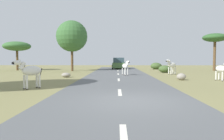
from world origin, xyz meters
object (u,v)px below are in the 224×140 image
object	(u,v)px
bush_0	(156,66)
tree_0	(215,38)
bush_1	(165,69)
rock_1	(66,75)
zebra_0	(125,66)
rock_2	(181,77)
car_0	(119,64)
zebra_3	(30,71)
tree_2	(72,36)
tree_3	(17,46)
zebra_1	(172,65)
zebra_2	(222,69)

from	to	relation	value
bush_0	tree_0	bearing A→B (deg)	-27.81
bush_1	rock_1	world-z (taller)	bush_1
zebra_0	rock_2	size ratio (longest dim) A/B	2.07
bush_1	car_0	bearing A→B (deg)	122.56
zebra_3	tree_2	bearing A→B (deg)	-46.83
bush_0	tree_3	bearing A→B (deg)	-170.76
zebra_0	tree_3	bearing A→B (deg)	-53.91
zebra_0	tree_3	world-z (taller)	tree_3
zebra_3	bush_1	distance (m)	17.17
tree_3	zebra_1	bearing A→B (deg)	-20.70
zebra_3	bush_1	size ratio (longest dim) A/B	1.15
zebra_2	car_0	distance (m)	18.99
zebra_2	bush_1	bearing A→B (deg)	-91.02
zebra_2	tree_2	xyz separation A→B (m)	(-13.73, 12.34, 3.72)
bush_0	rock_2	world-z (taller)	bush_0
tree_2	bush_0	size ratio (longest dim) A/B	3.91
zebra_3	zebra_1	bearing A→B (deg)	-94.86
zebra_3	car_0	distance (m)	22.54
zebra_0	bush_0	distance (m)	13.47
bush_0	rock_1	distance (m)	17.77
tree_0	tree_2	xyz separation A→B (m)	(-19.16, -0.92, 0.23)
zebra_1	car_0	size ratio (longest dim) A/B	0.36
rock_1	rock_2	xyz separation A→B (m)	(9.45, -2.24, 0.06)
car_0	rock_1	size ratio (longest dim) A/B	5.47
zebra_0	zebra_1	distance (m)	5.15
bush_0	rock_2	size ratio (longest dim) A/B	2.41
car_0	rock_2	bearing A→B (deg)	-71.80
tree_2	tree_3	distance (m)	8.27
zebra_0	tree_0	world-z (taller)	tree_0
zebra_2	tree_0	xyz separation A→B (m)	(5.43, 13.27, 3.49)
tree_0	tree_3	xyz separation A→B (m)	(-27.22, 0.51, -1.01)
zebra_2	tree_2	world-z (taller)	tree_2
tree_2	bush_1	size ratio (longest dim) A/B	4.70
bush_1	rock_2	size ratio (longest dim) A/B	2.01
tree_3	bush_0	distance (m)	20.52
tree_0	rock_1	world-z (taller)	tree_0
bush_0	bush_1	world-z (taller)	bush_0
zebra_2	zebra_0	bearing A→B (deg)	-47.97
tree_3	zebra_3	bearing A→B (deg)	-63.08
zebra_0	zebra_2	distance (m)	8.35
tree_2	rock_2	distance (m)	16.68
zebra_2	car_0	size ratio (longest dim) A/B	0.35
car_0	tree_0	xyz separation A→B (m)	(12.88, -4.20, 3.52)
rock_1	bush_1	bearing A→B (deg)	32.58
zebra_1	tree_0	size ratio (longest dim) A/B	0.32
rock_2	rock_1	bearing A→B (deg)	166.65
zebra_3	rock_2	bearing A→B (deg)	-113.68
car_0	rock_2	xyz separation A→B (m)	(4.63, -16.97, -0.59)
rock_2	zebra_2	bearing A→B (deg)	-10.10
tree_2	rock_2	xyz separation A→B (m)	(10.91, -11.84, -4.34)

